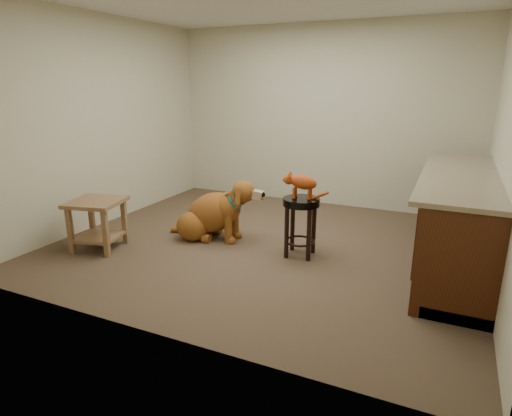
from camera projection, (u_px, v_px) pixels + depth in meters
The scene contains 8 objects.
floor at pixel (265, 245), 4.88m from camera, with size 4.50×4.00×0.01m, color brown.
room_shell at pixel (266, 93), 4.41m from camera, with size 4.54×4.04×2.62m.
cabinet_run at pixel (457, 223), 4.24m from camera, with size 0.70×2.56×0.94m.
padded_stool at pixel (301, 215), 4.46m from camera, with size 0.39×0.39×0.63m.
wood_stool at pixel (446, 201), 5.35m from camera, with size 0.45×0.45×0.67m.
side_table at pixel (97, 217), 4.67m from camera, with size 0.64×0.64×0.55m.
golden_retriever at pixel (213, 214), 5.02m from camera, with size 1.23×0.63×0.78m.
tabby_kitten at pixel (301, 183), 4.37m from camera, with size 0.47×0.21×0.30m.
Camera 1 is at (1.82, -4.19, 1.77)m, focal length 30.00 mm.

